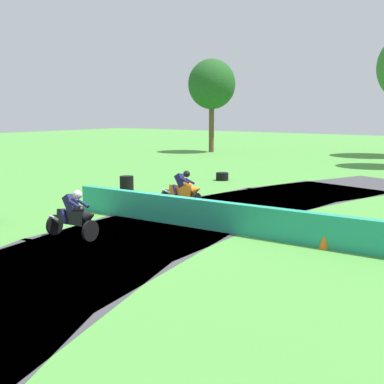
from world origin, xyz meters
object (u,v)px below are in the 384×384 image
Objects in this scene: motorcycle_chase_black at (75,215)px; motorcycle_lead_orange at (183,190)px; tire_stack_near at (222,176)px; tire_stack_mid_a at (127,185)px; traffic_cone at (324,240)px.

motorcycle_lead_orange is at bearing 93.34° from motorcycle_chase_black.
tire_stack_mid_a is (-0.97, -6.13, 0.20)m from tire_stack_near.
motorcycle_chase_black is at bearing -86.66° from motorcycle_lead_orange.
tire_stack_mid_a is 10.64m from traffic_cone.
motorcycle_lead_orange is 3.82× the size of traffic_cone.
motorcycle_lead_orange is 2.61× the size of tire_stack_near.
motorcycle_lead_orange is 7.39m from tire_stack_near.
tire_stack_mid_a is 1.82× the size of traffic_cone.
traffic_cone is at bearing -17.61° from tire_stack_mid_a.
motorcycle_lead_orange is 5.61m from motorcycle_chase_black.
motorcycle_lead_orange is 3.72m from tire_stack_mid_a.
tire_stack_near is at bearing 80.98° from tire_stack_mid_a.
motorcycle_chase_black is 2.61× the size of tire_stack_near.
tire_stack_near is (-2.98, 12.48, -0.46)m from motorcycle_chase_black.
motorcycle_chase_black reaches higher than tire_stack_near.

